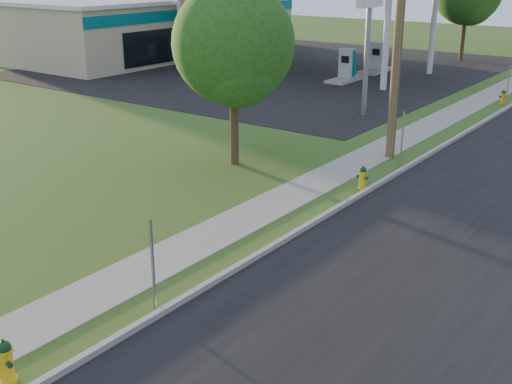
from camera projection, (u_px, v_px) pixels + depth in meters
road at (460, 263)px, 15.07m from camera, size 8.00×120.00×0.02m
curb at (315, 222)px, 17.27m from camera, size 0.15×120.00×0.15m
sidewalk at (262, 210)px, 18.27m from camera, size 1.50×120.00×0.03m
forecourt at (275, 67)px, 43.17m from camera, size 26.00×28.00×0.02m
utility_pole_mid at (400, 16)px, 21.54m from camera, size 1.40×0.32×9.80m
sign_post_near at (153, 266)px, 12.70m from camera, size 0.05×0.04×2.00m
sign_post_mid at (402, 140)px, 21.65m from camera, size 0.05×0.04×2.00m
sign_post_far at (508, 87)px, 30.90m from camera, size 0.05×0.04×2.00m
fuel_pump_nw at (228, 56)px, 42.80m from camera, size 1.20×3.20×1.90m
fuel_pump_ne at (347, 69)px, 37.79m from camera, size 1.20×3.20×1.90m
fuel_pump_sw at (263, 50)px, 45.83m from camera, size 1.20×3.20×1.90m
fuel_pump_se at (377, 61)px, 40.82m from camera, size 1.20×3.20×1.90m
convenience_store at (157, 25)px, 48.56m from camera, size 10.40×22.40×4.25m
tree_verge at (234, 49)px, 21.06m from camera, size 4.08×4.08×6.18m
hydrant_near at (5, 361)px, 10.68m from camera, size 0.43×0.38×0.83m
hydrant_mid at (363, 178)px, 19.89m from camera, size 0.38×0.34×0.74m
hydrant_far at (503, 97)px, 31.74m from camera, size 0.38×0.34×0.72m
car_red at (242, 52)px, 44.26m from camera, size 6.09×3.46×1.60m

